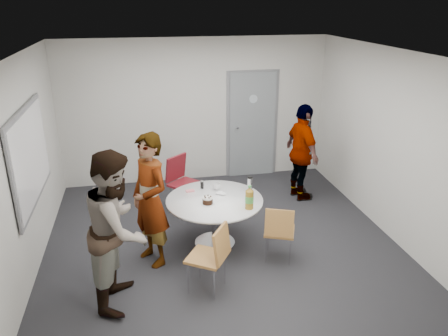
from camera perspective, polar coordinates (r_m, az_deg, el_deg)
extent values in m
plane|color=black|center=(6.49, -0.34, -9.62)|extent=(5.00, 5.00, 0.00)
plane|color=silver|center=(5.60, -0.41, 14.77)|extent=(5.00, 5.00, 0.00)
plane|color=beige|center=(8.28, -3.73, 7.40)|extent=(5.00, 0.00, 5.00)
plane|color=beige|center=(5.99, -24.55, -0.08)|extent=(0.00, 5.00, 5.00)
plane|color=beige|center=(6.82, 20.74, 2.96)|extent=(0.00, 5.00, 5.00)
plane|color=beige|center=(3.73, 7.17, -11.18)|extent=(5.00, 0.00, 5.00)
cube|color=gray|center=(8.54, 3.71, 5.60)|extent=(0.90, 0.05, 2.05)
cube|color=slate|center=(8.57, 3.67, 5.64)|extent=(1.02, 0.04, 2.12)
cylinder|color=#B2BFC6|center=(8.39, 3.85, 8.99)|extent=(0.16, 0.01, 0.16)
cylinder|color=silver|center=(8.41, 1.70, 5.35)|extent=(0.04, 0.14, 0.04)
cube|color=slate|center=(6.13, -24.00, 1.48)|extent=(0.03, 1.90, 1.25)
cube|color=white|center=(6.13, -23.82, 1.49)|extent=(0.01, 1.78, 1.13)
cylinder|color=white|center=(6.13, -1.25, -4.22)|extent=(1.36, 1.36, 0.03)
cylinder|color=silver|center=(6.29, -1.23, -7.05)|extent=(0.09, 0.09, 0.66)
cylinder|color=silver|center=(6.46, -1.20, -9.69)|extent=(0.58, 0.58, 0.02)
cylinder|color=white|center=(5.99, -2.14, -4.69)|extent=(0.19, 0.19, 0.01)
cylinder|color=black|center=(5.97, -2.15, -4.33)|extent=(0.14, 0.14, 0.08)
cylinder|color=white|center=(5.95, -2.16, -3.91)|extent=(0.15, 0.15, 0.02)
cylinder|color=olive|center=(5.82, 3.33, -4.17)|extent=(0.11, 0.11, 0.25)
cylinder|color=#43933A|center=(5.82, 3.33, -4.08)|extent=(0.11, 0.11, 0.10)
cone|color=olive|center=(5.76, 3.36, -2.79)|extent=(0.11, 0.11, 0.05)
cylinder|color=#479E49|center=(5.74, 3.37, -2.43)|extent=(0.04, 0.04, 0.03)
imported|color=white|center=(6.42, -0.97, -2.41)|extent=(0.15, 0.15, 0.09)
cylinder|color=black|center=(6.45, -2.88, -2.20)|extent=(0.05, 0.05, 0.11)
cylinder|color=silver|center=(6.37, 3.40, -2.14)|extent=(0.07, 0.07, 0.20)
cylinder|color=black|center=(6.32, 3.42, -1.19)|extent=(0.08, 0.08, 0.03)
cube|color=#E4727B|center=(6.37, -4.47, -2.99)|extent=(0.13, 0.08, 0.02)
ellipsoid|color=white|center=(6.26, -0.42, -3.34)|extent=(0.19, 0.19, 0.03)
cube|color=#935E2D|center=(5.33, -2.31, -11.57)|extent=(0.58, 0.58, 0.03)
cube|color=#935E2D|center=(5.14, -0.28, -9.87)|extent=(0.29, 0.38, 0.40)
cylinder|color=silver|center=(5.64, -3.20, -12.26)|extent=(0.02, 0.02, 0.45)
cylinder|color=silver|center=(5.39, -4.72, -14.10)|extent=(0.02, 0.02, 0.45)
cylinder|color=silver|center=(5.53, 0.09, -12.98)|extent=(0.02, 0.02, 0.45)
cylinder|color=silver|center=(5.27, -1.28, -14.91)|extent=(0.02, 0.02, 0.45)
cube|color=#935E2D|center=(5.97, 7.26, -8.15)|extent=(0.51, 0.51, 0.03)
cube|color=#935E2D|center=(5.71, 7.24, -7.19)|extent=(0.38, 0.22, 0.37)
cylinder|color=silver|center=(6.21, 8.74, -9.22)|extent=(0.02, 0.02, 0.42)
cylinder|color=silver|center=(6.22, 5.80, -9.01)|extent=(0.02, 0.02, 0.42)
cylinder|color=silver|center=(5.94, 8.61, -10.75)|extent=(0.02, 0.02, 0.42)
cylinder|color=silver|center=(5.95, 5.52, -10.53)|extent=(0.02, 0.02, 0.42)
cube|color=maroon|center=(7.19, -4.99, -2.17)|extent=(0.64, 0.64, 0.04)
cube|color=maroon|center=(7.23, -6.31, 0.05)|extent=(0.39, 0.35, 0.43)
cylinder|color=silver|center=(7.05, -4.84, -4.80)|extent=(0.02, 0.02, 0.48)
cylinder|color=silver|center=(7.30, -2.91, -3.81)|extent=(0.02, 0.02, 0.48)
cylinder|color=silver|center=(7.28, -6.96, -4.00)|extent=(0.02, 0.02, 0.48)
cylinder|color=silver|center=(7.52, -5.02, -3.07)|extent=(0.02, 0.02, 0.48)
imported|color=#A5C6EA|center=(5.73, -9.62, -4.20)|extent=(0.70, 0.78, 1.80)
imported|color=white|center=(5.08, -13.72, -7.70)|extent=(0.87, 1.02, 1.85)
imported|color=black|center=(7.63, 10.16, 1.96)|extent=(0.53, 1.04, 1.70)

